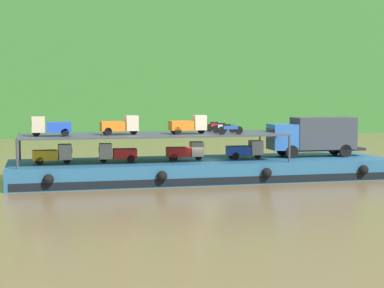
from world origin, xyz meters
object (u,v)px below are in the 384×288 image
at_px(mini_truck_lower_fore, 245,150).
at_px(mini_truck_upper_fore, 189,125).
at_px(covered_lorry, 314,135).
at_px(motorcycle_upper_centre, 224,127).
at_px(mini_truck_lower_stern, 53,154).
at_px(cargo_barge, 202,170).
at_px(mini_truck_upper_stern, 51,126).
at_px(mini_truck_upper_mid, 120,125).
at_px(motorcycle_upper_stbd, 217,126).
at_px(mini_truck_lower_mid, 186,151).
at_px(motorcycle_upper_port, 230,129).
at_px(mini_truck_lower_aft, 117,153).

xyz_separation_m(mini_truck_lower_fore, mini_truck_upper_fore, (-4.58, -0.41, 2.00)).
xyz_separation_m(covered_lorry, motorcycle_upper_centre, (-7.51, -0.32, 0.74)).
height_order(mini_truck_lower_stern, motorcycle_upper_centre, motorcycle_upper_centre).
relative_size(cargo_barge, mini_truck_upper_stern, 10.36).
height_order(cargo_barge, mini_truck_upper_mid, mini_truck_upper_mid).
relative_size(covered_lorry, motorcycle_upper_stbd, 4.16).
xyz_separation_m(mini_truck_lower_mid, mini_truck_upper_fore, (0.14, -0.39, 2.00)).
xyz_separation_m(mini_truck_lower_stern, motorcycle_upper_port, (12.65, -1.68, 1.74)).
height_order(mini_truck_lower_fore, motorcycle_upper_port, motorcycle_upper_port).
distance_m(mini_truck_lower_stern, mini_truck_upper_mid, 5.22).
xyz_separation_m(mini_truck_upper_stern, motorcycle_upper_stbd, (12.87, 2.70, -0.26)).
bearing_deg(motorcycle_upper_stbd, mini_truck_lower_stern, -170.24).
bearing_deg(mini_truck_upper_stern, mini_truck_upper_mid, 5.80).
distance_m(mini_truck_lower_aft, mini_truck_upper_fore, 5.68).
bearing_deg(motorcycle_upper_centre, mini_truck_lower_mid, -178.05).
xyz_separation_m(covered_lorry, mini_truck_lower_stern, (-20.29, -0.58, -1.00)).
bearing_deg(mini_truck_upper_stern, motorcycle_upper_port, -5.26).
relative_size(cargo_barge, mini_truck_upper_fore, 10.28).
distance_m(mini_truck_lower_mid, mini_truck_lower_fore, 4.72).
bearing_deg(motorcycle_upper_port, motorcycle_upper_stbd, 88.64).
distance_m(cargo_barge, mini_truck_upper_mid, 7.09).
relative_size(mini_truck_upper_stern, motorcycle_upper_centre, 1.45).
distance_m(cargo_barge, mini_truck_upper_fore, 3.66).
height_order(covered_lorry, mini_truck_lower_fore, covered_lorry).
xyz_separation_m(mini_truck_lower_fore, motorcycle_upper_centre, (-1.67, 0.08, 1.74)).
distance_m(mini_truck_lower_mid, mini_truck_upper_mid, 5.31).
xyz_separation_m(cargo_barge, mini_truck_upper_stern, (-11.14, -0.73, 3.44)).
height_order(mini_truck_lower_aft, mini_truck_upper_stern, mini_truck_upper_stern).
bearing_deg(mini_truck_lower_mid, mini_truck_upper_mid, -178.20).
relative_size(mini_truck_upper_mid, motorcycle_upper_port, 1.46).
height_order(mini_truck_upper_fore, motorcycle_upper_centre, mini_truck_upper_fore).
height_order(mini_truck_lower_aft, motorcycle_upper_stbd, motorcycle_upper_stbd).
bearing_deg(motorcycle_upper_port, cargo_barge, 130.61).
bearing_deg(mini_truck_upper_stern, motorcycle_upper_centre, 3.38).
relative_size(covered_lorry, mini_truck_upper_stern, 2.87).
height_order(cargo_barge, mini_truck_upper_stern, mini_truck_upper_stern).
bearing_deg(mini_truck_lower_stern, mini_truck_lower_mid, 0.89).
relative_size(mini_truck_lower_aft, motorcycle_upper_port, 1.47).
distance_m(mini_truck_lower_aft, mini_truck_lower_fore, 9.90).
bearing_deg(mini_truck_upper_fore, mini_truck_lower_fore, 5.15).
distance_m(mini_truck_lower_stern, mini_truck_upper_stern, 2.07).
xyz_separation_m(mini_truck_upper_mid, motorcycle_upper_centre, (7.96, 0.26, -0.26)).
xyz_separation_m(mini_truck_upper_stern, mini_truck_upper_fore, (10.00, 0.27, 0.00)).
bearing_deg(mini_truck_upper_fore, mini_truck_lower_aft, 178.81).
distance_m(mini_truck_lower_fore, motorcycle_upper_port, 3.12).
distance_m(mini_truck_lower_aft, mini_truck_upper_stern, 5.11).
bearing_deg(mini_truck_lower_stern, mini_truck_lower_aft, -1.60).
bearing_deg(mini_truck_lower_stern, motorcycle_upper_stbd, 9.76).
xyz_separation_m(motorcycle_upper_port, motorcycle_upper_stbd, (0.09, 3.88, 0.00)).
bearing_deg(motorcycle_upper_centre, motorcycle_upper_port, -93.85).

